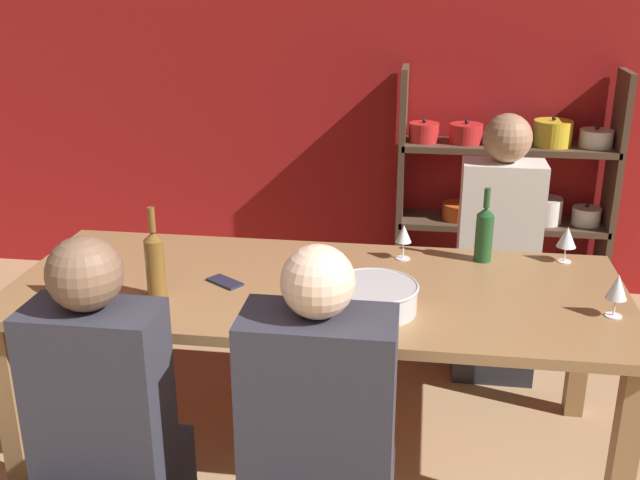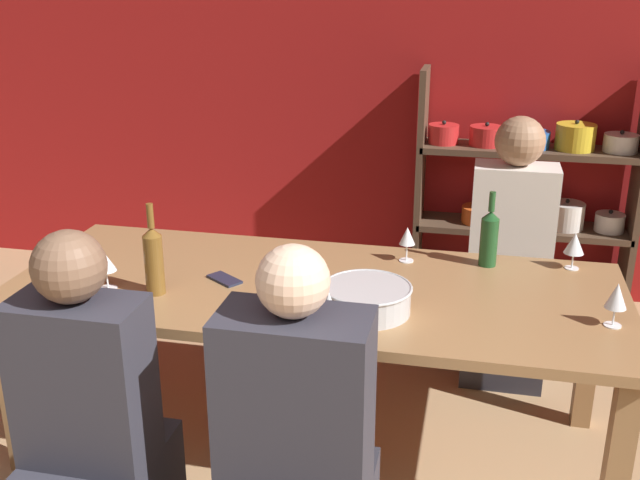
# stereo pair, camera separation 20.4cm
# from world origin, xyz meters

# --- Properties ---
(wall_back_red) EXTENTS (8.80, 0.06, 2.70)m
(wall_back_red) POSITION_xyz_m (0.00, 3.83, 1.35)
(wall_back_red) COLOR #A31919
(wall_back_red) RESTS_ON ground_plane
(shelf_unit) EXTENTS (1.23, 0.30, 1.38)m
(shelf_unit) POSITION_xyz_m (0.95, 3.63, 0.57)
(shelf_unit) COLOR #4C3828
(shelf_unit) RESTS_ON ground_plane
(dining_table) EXTENTS (2.39, 0.96, 0.74)m
(dining_table) POSITION_xyz_m (0.07, 1.99, 0.66)
(dining_table) COLOR olive
(dining_table) RESTS_ON ground_plane
(mixing_bowl) EXTENTS (0.33, 0.33, 0.10)m
(mixing_bowl) POSITION_xyz_m (0.31, 1.79, 0.79)
(mixing_bowl) COLOR #B7BABC
(mixing_bowl) RESTS_ON dining_table
(wine_bottle_green) EXTENTS (0.07, 0.07, 0.32)m
(wine_bottle_green) POSITION_xyz_m (0.73, 2.34, 0.86)
(wine_bottle_green) COLOR #1E4C23
(wine_bottle_green) RESTS_ON dining_table
(wine_bottle_dark) EXTENTS (0.07, 0.07, 0.36)m
(wine_bottle_dark) POSITION_xyz_m (-0.50, 1.78, 0.88)
(wine_bottle_dark) COLOR brown
(wine_bottle_dark) RESTS_ON dining_table
(wine_glass_red_a) EXTENTS (0.08, 0.08, 0.16)m
(wine_glass_red_a) POSITION_xyz_m (1.07, 2.38, 0.84)
(wine_glass_red_a) COLOR white
(wine_glass_red_a) RESTS_ON dining_table
(wine_glass_white_a) EXTENTS (0.07, 0.07, 0.15)m
(wine_glass_white_a) POSITION_xyz_m (0.39, 2.32, 0.85)
(wine_glass_white_a) COLOR white
(wine_glass_white_a) RESTS_ON dining_table
(wine_glass_red_b) EXTENTS (0.06, 0.06, 0.16)m
(wine_glass_red_b) POSITION_xyz_m (0.21, 1.60, 0.84)
(wine_glass_red_b) COLOR white
(wine_glass_red_b) RESTS_ON dining_table
(wine_glass_white_b) EXTENTS (0.08, 0.08, 0.15)m
(wine_glass_white_b) POSITION_xyz_m (-0.70, 1.78, 0.84)
(wine_glass_white_b) COLOR white
(wine_glass_white_b) RESTS_ON dining_table
(wine_glass_white_c) EXTENTS (0.07, 0.07, 0.16)m
(wine_glass_white_c) POSITION_xyz_m (-0.88, 1.77, 0.86)
(wine_glass_white_c) COLOR white
(wine_glass_white_c) RESTS_ON dining_table
(wine_glass_empty_a) EXTENTS (0.07, 0.07, 0.16)m
(wine_glass_empty_a) POSITION_xyz_m (1.16, 1.86, 0.85)
(wine_glass_empty_a) COLOR white
(wine_glass_empty_a) RESTS_ON dining_table
(cell_phone) EXTENTS (0.16, 0.14, 0.01)m
(cell_phone) POSITION_xyz_m (-0.29, 1.95, 0.74)
(cell_phone) COLOR #1E2338
(cell_phone) RESTS_ON dining_table
(person_near_a) EXTENTS (0.40, 0.50, 1.21)m
(person_near_a) POSITION_xyz_m (-0.47, 1.16, 0.44)
(person_near_a) COLOR #2D2D38
(person_near_a) RESTS_ON ground_plane
(person_far_a) EXTENTS (0.39, 0.48, 1.28)m
(person_far_a) POSITION_xyz_m (0.84, 2.81, 0.48)
(person_far_a) COLOR #2D2D38
(person_far_a) RESTS_ON ground_plane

